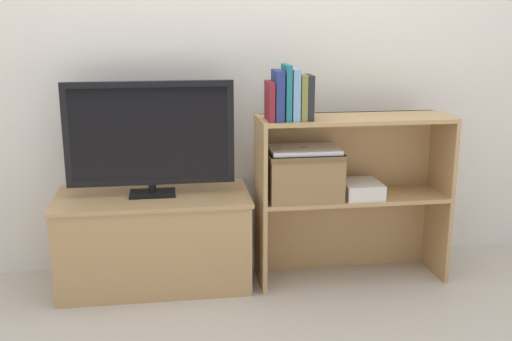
% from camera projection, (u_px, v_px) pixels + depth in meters
% --- Properties ---
extents(ground_plane, '(16.00, 16.00, 0.00)m').
position_uv_depth(ground_plane, '(261.00, 296.00, 2.90)').
color(ground_plane, '#BCB2A3').
extents(wall_back, '(10.00, 0.05, 2.40)m').
position_uv_depth(wall_back, '(247.00, 39.00, 3.06)').
color(wall_back, silver).
rests_on(wall_back, ground_plane).
extents(tv_stand, '(0.94, 0.46, 0.47)m').
position_uv_depth(tv_stand, '(155.00, 239.00, 2.98)').
color(tv_stand, tan).
rests_on(tv_stand, ground_plane).
extents(tv, '(0.80, 0.14, 0.55)m').
position_uv_depth(tv, '(150.00, 136.00, 2.85)').
color(tv, black).
rests_on(tv, tv_stand).
extents(bookshelf_lower_tier, '(0.95, 0.30, 0.45)m').
position_uv_depth(bookshelf_lower_tier, '(347.00, 221.00, 3.10)').
color(bookshelf_lower_tier, tan).
rests_on(bookshelf_lower_tier, ground_plane).
extents(bookshelf_upper_tier, '(0.95, 0.30, 0.39)m').
position_uv_depth(bookshelf_upper_tier, '(351.00, 142.00, 2.99)').
color(bookshelf_upper_tier, tan).
rests_on(bookshelf_upper_tier, bookshelf_lower_tier).
extents(book_maroon, '(0.03, 0.15, 0.18)m').
position_uv_depth(book_maroon, '(270.00, 101.00, 2.77)').
color(book_maroon, maroon).
rests_on(book_maroon, bookshelf_upper_tier).
extents(book_navy, '(0.04, 0.15, 0.23)m').
position_uv_depth(book_navy, '(278.00, 95.00, 2.77)').
color(book_navy, navy).
rests_on(book_navy, bookshelf_upper_tier).
extents(book_teal, '(0.03, 0.15, 0.26)m').
position_uv_depth(book_teal, '(286.00, 92.00, 2.77)').
color(book_teal, '#1E7075').
rests_on(book_teal, bookshelf_upper_tier).
extents(book_skyblue, '(0.03, 0.15, 0.24)m').
position_uv_depth(book_skyblue, '(294.00, 95.00, 2.78)').
color(book_skyblue, '#709ECC').
rests_on(book_skyblue, bookshelf_upper_tier).
extents(book_olive, '(0.03, 0.14, 0.21)m').
position_uv_depth(book_olive, '(302.00, 97.00, 2.79)').
color(book_olive, olive).
rests_on(book_olive, bookshelf_upper_tier).
extents(book_charcoal, '(0.03, 0.13, 0.21)m').
position_uv_depth(book_charcoal, '(308.00, 97.00, 2.79)').
color(book_charcoal, '#232328').
rests_on(book_charcoal, bookshelf_upper_tier).
extents(storage_basket_left, '(0.36, 0.27, 0.23)m').
position_uv_depth(storage_basket_left, '(303.00, 173.00, 2.92)').
color(storage_basket_left, '#937047').
rests_on(storage_basket_left, bookshelf_lower_tier).
extents(laptop, '(0.33, 0.23, 0.02)m').
position_uv_depth(laptop, '(304.00, 149.00, 2.89)').
color(laptop, white).
rests_on(laptop, storage_basket_left).
extents(magazine_stack, '(0.19, 0.22, 0.07)m').
position_uv_depth(magazine_stack, '(361.00, 189.00, 2.97)').
color(magazine_stack, silver).
rests_on(magazine_stack, bookshelf_lower_tier).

